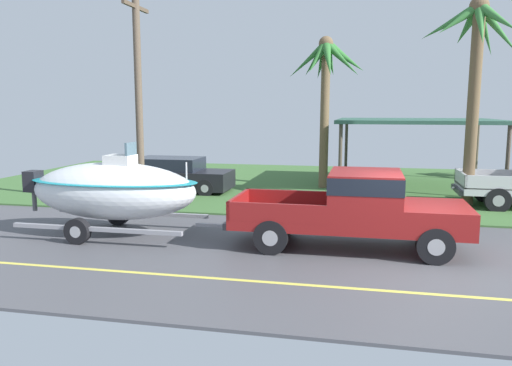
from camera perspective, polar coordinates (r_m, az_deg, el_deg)
The scene contains 8 objects.
ground at distance 19.74m, azimuth 15.65°, elevation -1.66°, with size 36.00×22.00×0.11m.
pickup_truck_towing at distance 12.27m, azimuth 11.91°, elevation -2.54°, with size 5.68×2.10×1.85m.
boat_on_trailer at distance 13.85m, azimuth -15.69°, elevation -0.79°, with size 5.70×2.34×2.45m.
parked_sedan_near at distance 20.56m, azimuth -9.19°, elevation 0.86°, with size 4.50×1.88×1.38m.
carport_awning at distance 22.37m, azimuth 17.47°, elevation 6.50°, with size 6.41×5.83×2.87m.
palm_tree_near_right at distance 21.46m, azimuth 8.03°, elevation 12.21°, with size 3.29×3.43×6.21m.
palm_tree_mid at distance 18.45m, azimuth 23.36°, elevation 13.24°, with size 3.19×3.04×6.87m.
utility_pole at distance 17.56m, azimuth -12.99°, elevation 9.51°, with size 0.24×1.80×7.17m.
Camera 1 is at (-1.21, -11.04, 3.31)m, focal length 35.78 mm.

